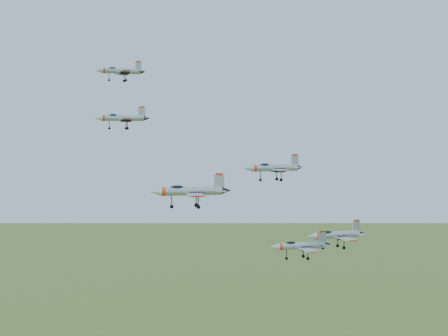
{
  "coord_description": "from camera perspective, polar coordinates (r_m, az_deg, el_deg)",
  "views": [
    {
      "loc": [
        -2.45,
        -120.67,
        145.62
      ],
      "look_at": [
        9.04,
        -1.82,
        138.75
      ],
      "focal_mm": 50.0,
      "sensor_mm": 36.0,
      "label": 1
    }
  ],
  "objects": [
    {
      "name": "jet_right_low",
      "position": [
        109.15,
        6.95,
        -7.05
      ],
      "size": [
        11.4,
        9.55,
        3.05
      ],
      "rotation": [
        0.0,
        0.0,
        0.17
      ],
      "color": "#94999F"
    },
    {
      "name": "jet_left_low",
      "position": [
        131.83,
        4.53,
        0.02
      ],
      "size": [
        13.42,
        11.3,
        3.61
      ],
      "rotation": [
        0.0,
        0.0,
        0.21
      ],
      "color": "#94999F"
    },
    {
      "name": "jet_right_high",
      "position": [
        99.83,
        -3.18,
        -2.1
      ],
      "size": [
        13.25,
        10.98,
        3.54
      ],
      "rotation": [
        0.0,
        0.0,
        0.09
      ],
      "color": "#94999F"
    },
    {
      "name": "jet_left_high",
      "position": [
        124.07,
        -9.36,
        4.54
      ],
      "size": [
        10.97,
        9.2,
        2.94
      ],
      "rotation": [
        0.0,
        0.0,
        0.18
      ],
      "color": "#94999F"
    },
    {
      "name": "jet_trail",
      "position": [
        126.67,
        10.15,
        -6.04
      ],
      "size": [
        13.09,
        11.11,
        3.55
      ],
      "rotation": [
        0.0,
        0.0,
        0.27
      ],
      "color": "#94999F"
    },
    {
      "name": "jet_lead",
      "position": [
        135.81,
        -9.49,
        8.75
      ],
      "size": [
        10.77,
        9.13,
        2.92
      ],
      "rotation": [
        0.0,
        0.0,
        0.26
      ],
      "color": "#94999F"
    }
  ]
}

